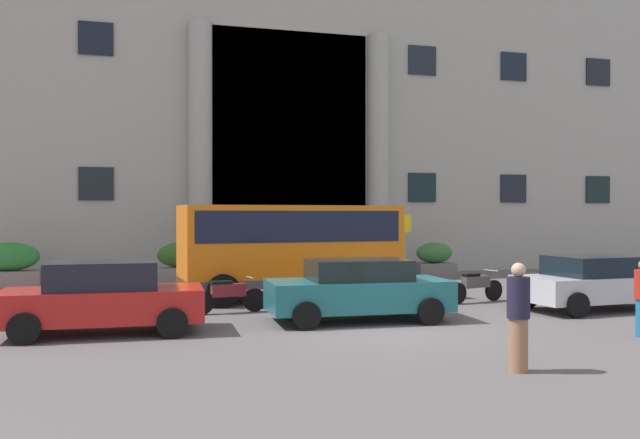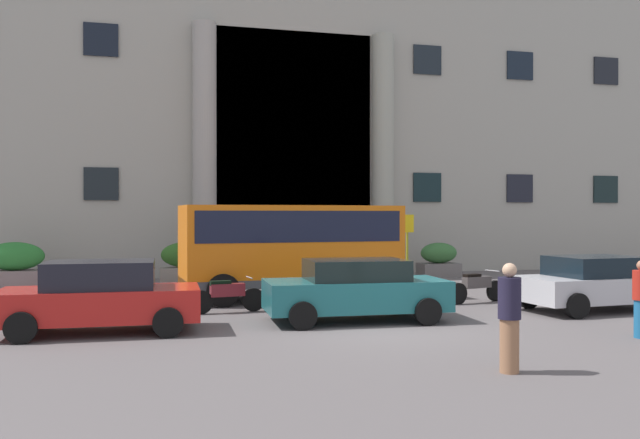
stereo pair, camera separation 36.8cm
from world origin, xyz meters
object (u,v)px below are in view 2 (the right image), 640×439
Objects in this scene: motorcycle_far_end at (476,287)px; pedestrian_man_crossing at (509,317)px; parked_hatchback_near at (595,283)px; orange_minibus at (291,243)px; parked_compact_extra at (100,297)px; bus_stop_sign at (407,243)px; hedge_planter_entrance_left at (186,263)px; hedge_planter_west at (14,266)px; parked_estate_mid at (356,289)px; hedge_planter_entrance_right at (439,260)px; scooter_by_planter at (226,295)px.

pedestrian_man_crossing is (-3.43, -7.69, 0.42)m from motorcycle_far_end.
parked_hatchback_near is at bearing -60.01° from pedestrian_man_crossing.
orange_minibus reaches higher than parked_compact_extra.
parked_compact_extra is 10.21m from motorcycle_far_end.
motorcycle_far_end is at bearing -82.15° from bus_stop_sign.
hedge_planter_west is (-5.72, -0.04, 0.03)m from hedge_planter_entrance_left.
parked_estate_mid is (0.61, -4.41, -0.90)m from orange_minibus.
hedge_planter_entrance_right is at bearing 58.37° from parked_estate_mid.
orange_minibus is 1.52× the size of parked_estate_mid.
pedestrian_man_crossing is (4.24, -15.11, 0.15)m from hedge_planter_entrance_left.
bus_stop_sign is 1.27× the size of scooter_by_planter.
scooter_by_planter is (-7.05, -0.19, -0.00)m from motorcycle_far_end.
pedestrian_man_crossing is (0.83, -5.44, 0.13)m from parked_estate_mid.
orange_minibus reaches higher than hedge_planter_entrance_right.
pedestrian_man_crossing is (-5.71, -15.18, 0.21)m from hedge_planter_entrance_right.
parked_estate_mid is at bearing -43.34° from scooter_by_planter.
parked_compact_extra is (3.46, -9.79, 0.01)m from hedge_planter_west.
pedestrian_man_crossing reaches higher than hedge_planter_entrance_right.
hedge_planter_entrance_left is (-2.80, 5.26, -0.92)m from orange_minibus.
motorcycle_far_end is (-2.24, 2.19, -0.27)m from parked_hatchback_near.
scooter_by_planter is (-2.19, -2.34, -1.19)m from orange_minibus.
parked_estate_mid is (-3.73, -6.09, -0.81)m from bus_stop_sign.
pedestrian_man_crossing is at bearing -129.74° from motorcycle_far_end.
scooter_by_planter is 8.35m from pedestrian_man_crossing.
bus_stop_sign reaches higher than hedge_planter_entrance_right.
motorcycle_far_end is 1.14× the size of pedestrian_man_crossing.
hedge_planter_entrance_right is 12.08m from scooter_by_planter.
orange_minibus is 4.54m from parked_estate_mid.
parked_hatchback_near is at bearing -19.04° from scooter_by_planter.
parked_compact_extra reaches higher than scooter_by_planter.
scooter_by_planter is (-6.52, -4.02, -1.09)m from bus_stop_sign.
hedge_planter_entrance_right is (15.66, 0.11, -0.09)m from hedge_planter_west.
hedge_planter_entrance_right is (7.14, 5.33, -0.98)m from orange_minibus.
hedge_planter_west is 0.50× the size of parked_hatchback_near.
scooter_by_planter is at bearing -148.37° from bus_stop_sign.
parked_compact_extra is at bearing -70.51° from hedge_planter_west.
hedge_planter_west is at bearing -179.62° from hedge_planter_entrance_left.
parked_estate_mid is at bearing -5.50° from pedestrian_man_crossing.
hedge_planter_entrance_right is at bearing 32.57° from scooter_by_planter.
hedge_planter_west is (-8.52, 5.22, -0.89)m from orange_minibus.
hedge_planter_entrance_left is at bearing 78.49° from parked_compact_extra.
bus_stop_sign is at bearing 17.25° from orange_minibus.
orange_minibus is 2.60× the size of bus_stop_sign.
hedge_planter_entrance_right is 15.71m from parked_compact_extra.
pedestrian_man_crossing reaches higher than scooter_by_planter.
bus_stop_sign is 6.68m from parked_hatchback_near.
orange_minibus is 5.45m from motorcycle_far_end.
pedestrian_man_crossing is (-2.90, -11.52, -0.68)m from bus_stop_sign.
pedestrian_man_crossing is (3.63, -7.51, 0.42)m from scooter_by_planter.
orange_minibus reaches higher than scooter_by_planter.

